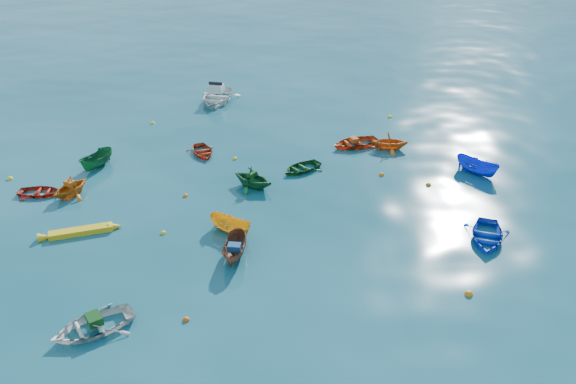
{
  "coord_description": "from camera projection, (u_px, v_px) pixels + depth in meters",
  "views": [
    {
      "loc": [
        -1.76,
        -23.38,
        15.76
      ],
      "look_at": [
        0.0,
        5.0,
        0.4
      ],
      "focal_mm": 35.0,
      "sensor_mm": 36.0,
      "label": 1
    }
  ],
  "objects": [
    {
      "name": "buoy_ye_d",
      "position": [
        153.0,
        123.0,
        42.9
      ],
      "size": [
        0.32,
        0.32,
        0.32
      ],
      "primitive_type": "sphere",
      "color": "yellow",
      "rests_on": "ground"
    },
    {
      "name": "buoy_or_c",
      "position": [
        186.0,
        196.0,
        32.71
      ],
      "size": [
        0.29,
        0.29,
        0.29
      ],
      "primitive_type": "sphere",
      "color": "#FF5F0D",
      "rests_on": "ground"
    },
    {
      "name": "dinghy_red_far",
      "position": [
        203.0,
        154.0,
        37.95
      ],
      "size": [
        2.63,
        3.13,
        0.55
      ],
      "primitive_type": "imported",
      "rotation": [
        0.0,
        0.0,
        0.31
      ],
      "color": "#A7290D",
      "rests_on": "ground"
    },
    {
      "name": "buoy_or_a",
      "position": [
        186.0,
        320.0,
        23.29
      ],
      "size": [
        0.29,
        0.29,
        0.29
      ],
      "primitive_type": "sphere",
      "color": "#D14E0B",
      "rests_on": "ground"
    },
    {
      "name": "buoy_or_e",
      "position": [
        381.0,
        175.0,
        35.11
      ],
      "size": [
        0.32,
        0.32,
        0.32
      ],
      "primitive_type": "sphere",
      "color": "#D5650B",
      "rests_on": "ground"
    },
    {
      "name": "dinghy_blue_se",
      "position": [
        486.0,
        239.0,
        28.66
      ],
      "size": [
        3.41,
        3.93,
        0.68
      ],
      "primitive_type": "imported",
      "rotation": [
        0.0,
        0.0,
        -0.38
      ],
      "color": "#0F36BC",
      "rests_on": "ground"
    },
    {
      "name": "motorboat_white",
      "position": [
        217.0,
        101.0,
        47.33
      ],
      "size": [
        4.49,
        5.49,
        1.6
      ],
      "primitive_type": "imported",
      "rotation": [
        0.0,
        0.0,
        -0.24
      ],
      "color": "silver",
      "rests_on": "ground"
    },
    {
      "name": "tarp_green_b",
      "position": [
        251.0,
        174.0,
        33.38
      ],
      "size": [
        0.68,
        0.71,
        0.27
      ],
      "primitive_type": "cube",
      "rotation": [
        0.0,
        0.0,
        0.96
      ],
      "color": "#0F3F15",
      "rests_on": "dinghy_green_n"
    },
    {
      "name": "tarp_blue_a",
      "position": [
        234.0,
        247.0,
        26.86
      ],
      "size": [
        0.68,
        0.56,
        0.3
      ],
      "primitive_type": "cube",
      "rotation": [
        0.0,
        0.0,
        -0.16
      ],
      "color": "navy",
      "rests_on": "sampan_brown_mid"
    },
    {
      "name": "ground",
      "position": [
        294.0,
        246.0,
        28.12
      ],
      "size": [
        160.0,
        160.0,
        0.0
      ],
      "primitive_type": "plane",
      "color": "#0A404C",
      "rests_on": "ground"
    },
    {
      "name": "tarp_orange_b",
      "position": [
        354.0,
        139.0,
        38.87
      ],
      "size": [
        0.62,
        0.72,
        0.29
      ],
      "primitive_type": "cube",
      "rotation": [
        0.0,
        0.0,
        -1.24
      ],
      "color": "#B64912",
      "rests_on": "dinghy_red_ne"
    },
    {
      "name": "buoy_ye_a",
      "position": [
        163.0,
        233.0,
        29.17
      ],
      "size": [
        0.29,
        0.29,
        0.29
      ],
      "primitive_type": "sphere",
      "color": "yellow",
      "rests_on": "ground"
    },
    {
      "name": "sampan_yellow_mid",
      "position": [
        231.0,
        232.0,
        29.28
      ],
      "size": [
        2.64,
        2.33,
        1.0
      ],
      "primitive_type": "imported",
      "rotation": [
        0.0,
        0.0,
        0.92
      ],
      "color": "orange",
      "rests_on": "ground"
    },
    {
      "name": "tarp_orange_a",
      "position": [
        70.0,
        183.0,
        32.45
      ],
      "size": [
        0.72,
        0.68,
        0.28
      ],
      "primitive_type": "cube",
      "rotation": [
        0.0,
        0.0,
        -0.57
      ],
      "color": "#B75612",
      "rests_on": "dinghy_orange_w"
    },
    {
      "name": "sampan_green_far",
      "position": [
        98.0,
        167.0,
        36.17
      ],
      "size": [
        2.22,
        2.99,
        1.09
      ],
      "primitive_type": "imported",
      "rotation": [
        0.0,
        0.0,
        -0.47
      ],
      "color": "#13542A",
      "rests_on": "ground"
    },
    {
      "name": "buoy_ye_c",
      "position": [
        235.0,
        159.0,
        37.21
      ],
      "size": [
        0.3,
        0.3,
        0.3
      ],
      "primitive_type": "sphere",
      "color": "yellow",
      "rests_on": "ground"
    },
    {
      "name": "dinghy_green_e",
      "position": [
        301.0,
        170.0,
        35.72
      ],
      "size": [
        3.37,
        3.16,
        0.57
      ],
      "primitive_type": "imported",
      "rotation": [
        0.0,
        0.0,
        -0.98
      ],
      "color": "#0F4316",
      "rests_on": "ground"
    },
    {
      "name": "sampan_brown_mid",
      "position": [
        235.0,
        257.0,
        27.31
      ],
      "size": [
        1.44,
        2.84,
        1.05
      ],
      "primitive_type": "imported",
      "rotation": [
        0.0,
        0.0,
        -0.16
      ],
      "color": "brown",
      "rests_on": "ground"
    },
    {
      "name": "dinghy_red_nw",
      "position": [
        41.0,
        194.0,
        32.9
      ],
      "size": [
        2.71,
        2.04,
        0.53
      ],
      "primitive_type": "imported",
      "rotation": [
        0.0,
        0.0,
        1.49
      ],
      "color": "#9C1C0D",
      "rests_on": "ground"
    },
    {
      "name": "dinghy_orange_far",
      "position": [
        389.0,
        149.0,
        38.64
      ],
      "size": [
        2.75,
        2.44,
        1.33
      ],
      "primitive_type": "imported",
      "rotation": [
        0.0,
        0.0,
        1.46
      ],
      "color": "#D15C13",
      "rests_on": "ground"
    },
    {
      "name": "dinghy_red_ne",
      "position": [
        355.0,
        146.0,
        39.14
      ],
      "size": [
        3.98,
        3.38,
        0.7
      ],
      "primitive_type": "imported",
      "rotation": [
        0.0,
        0.0,
        -1.24
      ],
      "color": "#BF370F",
      "rests_on": "ground"
    },
    {
      "name": "buoy_or_d",
      "position": [
        428.0,
        185.0,
        33.92
      ],
      "size": [
        0.32,
        0.32,
        0.32
      ],
      "primitive_type": "sphere",
      "color": "orange",
      "rests_on": "ground"
    },
    {
      "name": "kayak_yellow",
      "position": [
        81.0,
        234.0,
        29.15
      ],
      "size": [
        3.89,
        1.5,
        0.39
      ],
      "primitive_type": null,
      "rotation": [
        0.0,
        0.0,
        1.82
      ],
      "color": "yellow",
      "rests_on": "ground"
    },
    {
      "name": "buoy_or_b",
      "position": [
        469.0,
        295.0,
        24.76
      ],
      "size": [
        0.37,
        0.37,
        0.37
      ],
      "primitive_type": "sphere",
      "color": "orange",
      "rests_on": "ground"
    },
    {
      "name": "tarp_green_a",
      "position": [
        94.0,
        319.0,
        22.58
      ],
      "size": [
        0.85,
        0.91,
        0.35
      ],
      "primitive_type": "cube",
      "rotation": [
        0.0,
        0.0,
        -1.04
      ],
      "color": "#104115",
      "rests_on": "dinghy_white_near"
    },
    {
      "name": "buoy_ye_b",
      "position": [
        10.0,
        179.0,
        34.63
      ],
      "size": [
        0.36,
        0.36,
        0.36
      ],
      "primitive_type": "sphere",
      "color": "yellow",
      "rests_on": "ground"
    },
    {
      "name": "dinghy_orange_w",
      "position": [
        72.0,
        195.0,
        32.79
      ],
      "size": [
        3.14,
        3.24,
        1.3
      ],
      "primitive_type": "imported",
      "rotation": [
        0.0,
        0.0,
        -0.57
      ],
      "color": "#C66012",
      "rests_on": "ground"
    },
    {
      "name": "dinghy_green_n",
      "position": [
        253.0,
        187.0,
        33.73
      ],
      "size": [
        3.47,
        3.38,
        1.39
      ],
      "primitive_type": "imported",
      "rotation": [
        0.0,
        0.0,
        0.96
      ],
      "color": "#13552A",
      "rests_on": "ground"
    },
    {
      "name": "sampan_blue_far",
      "position": [
        476.0,
        173.0,
        35.34
      ],
      "size": [
        2.67,
        2.97,
        1.13
      ],
      "primitive_type": "imported",
      "rotation": [
        0.0,
        0.0,
        0.67
      ],
      "color": "#102DCF",
      "rests_on": "ground"
    },
    {
      "name": "dinghy_white_near",
      "position": [
        94.0,
        330.0,
        22.78
      ],
      "size": [
        4.02,
        3.7,
        0.68
      ],
      "primitive_type": "imported",
      "rotation": [
        0.0,
        0.0,
        -1.04
      ],
      "color": "silver",
      "rests_on": "ground"
    },
    {
      "name": "buoy_ye_e",
      "position": [
        390.0,
        117.0,
        44.04
      ],
      "size": [
        0.35,
        0.35,
        0.35
      ],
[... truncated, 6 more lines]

